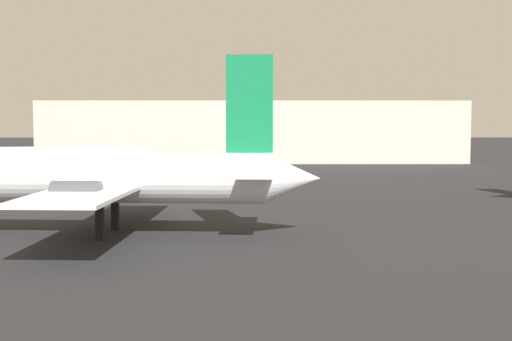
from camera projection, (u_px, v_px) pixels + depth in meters
The scene contains 3 objects.
airplane_on_taxiway at pixel (95, 178), 44.01m from camera, with size 30.76×23.38×11.92m.
airplane_far_right at pixel (44, 156), 88.42m from camera, with size 29.28×20.76×8.16m.
terminal_building at pixel (253, 131), 128.45m from camera, with size 77.18×23.80×11.22m, color beige.
Camera 1 is at (4.37, -8.16, 7.59)m, focal length 46.46 mm.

